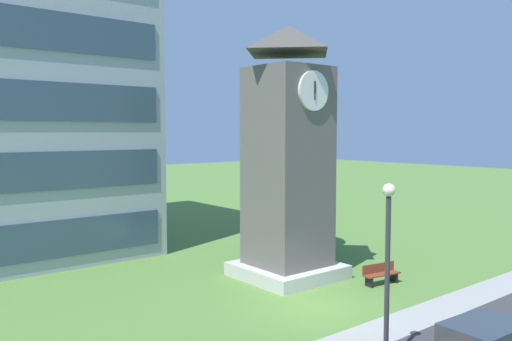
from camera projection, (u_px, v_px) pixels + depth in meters
ground_plane at (315, 308)px, 19.56m from camera, size 160.00×160.00×0.00m
kerb_strip at (379, 332)px, 17.23m from camera, size 120.00×1.60×0.01m
clock_tower at (288, 166)px, 23.42m from camera, size 4.14×4.14×11.29m
park_bench at (381, 274)px, 22.60m from camera, size 1.85×0.76×0.88m
street_lamp at (388, 253)px, 14.35m from camera, size 0.36×0.36×5.19m
tree_streetside at (298, 186)px, 29.28m from camera, size 3.64×3.64×5.39m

